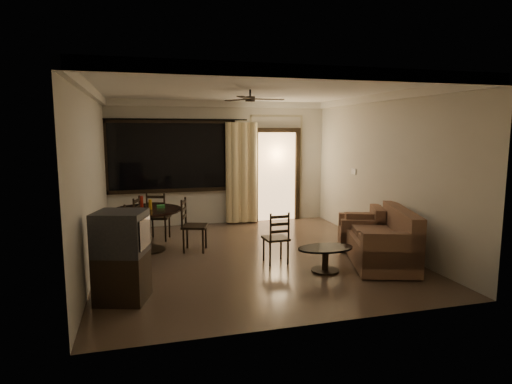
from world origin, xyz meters
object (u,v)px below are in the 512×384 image
object	(u,v)px
dining_chair_south	(133,247)
dining_chair_north	(159,225)
dining_table	(147,218)
armchair	(363,232)
dining_chair_west	(128,233)
sofa	(384,243)
dining_chair_east	(194,235)
tv_cabinet	(122,256)
side_chair	(276,248)
coffee_table	(325,255)

from	to	relation	value
dining_chair_south	dining_chair_north	distance (m)	1.64
dining_table	armchair	distance (m)	3.91
dining_chair_west	sofa	bearing A→B (deg)	79.71
dining_chair_east	tv_cabinet	world-z (taller)	tv_cabinet
dining_table	armchair	world-z (taller)	dining_table
dining_table	armchair	size ratio (longest dim) A/B	1.24
dining_table	dining_chair_north	xyz separation A→B (m)	(0.23, 0.75, -0.32)
dining_table	dining_chair_north	distance (m)	0.85
sofa	side_chair	bearing A→B (deg)	-179.25
dining_chair_south	coffee_table	bearing A→B (deg)	-4.12
sofa	side_chair	world-z (taller)	sofa
dining_table	tv_cabinet	distance (m)	2.30
dining_chair_east	sofa	world-z (taller)	dining_chair_east
dining_table	side_chair	distance (m)	2.40
tv_cabinet	armchair	world-z (taller)	tv_cabinet
coffee_table	armchair	bearing A→B (deg)	39.88
tv_cabinet	sofa	distance (m)	4.04
tv_cabinet	side_chair	world-z (taller)	tv_cabinet
armchair	coffee_table	xyz separation A→B (m)	(-1.20, -1.00, -0.06)
dining_chair_east	coffee_table	bearing A→B (deg)	-116.11
dining_table	tv_cabinet	world-z (taller)	tv_cabinet
coffee_table	side_chair	size ratio (longest dim) A/B	1.01
dining_chair_west	armchair	size ratio (longest dim) A/B	0.97
dining_chair_west	tv_cabinet	xyz separation A→B (m)	(-0.01, -2.52, 0.29)
sofa	coffee_table	distance (m)	1.07
dining_table	dining_chair_east	bearing A→B (deg)	-16.87
dining_chair_west	tv_cabinet	world-z (taller)	tv_cabinet
dining_table	tv_cabinet	size ratio (longest dim) A/B	1.06
tv_cabinet	side_chair	size ratio (longest dim) A/B	1.34
coffee_table	dining_chair_west	bearing A→B (deg)	143.78
dining_chair_south	tv_cabinet	xyz separation A→B (m)	(-0.10, -1.45, 0.27)
dining_chair_west	tv_cabinet	bearing A→B (deg)	16.56
dining_chair_west	sofa	distance (m)	4.49
dining_chair_west	coffee_table	size ratio (longest dim) A/B	1.10
dining_chair_north	side_chair	size ratio (longest dim) A/B	1.11
dining_chair_south	sofa	bearing A→B (deg)	2.70
dining_chair_east	dining_chair_north	xyz separation A→B (m)	(-0.57, 0.99, 0.00)
dining_chair_east	side_chair	world-z (taller)	dining_chair_east
dining_chair_north	coffee_table	world-z (taller)	dining_chair_north
dining_chair_south	side_chair	world-z (taller)	dining_chair_south
sofa	tv_cabinet	bearing A→B (deg)	-155.43
dining_chair_north	dining_chair_west	bearing A→B (deg)	58.85
dining_table	dining_chair_south	xyz separation A→B (m)	(-0.25, -0.82, -0.29)
sofa	armchair	bearing A→B (deg)	99.13
dining_chair_north	dining_chair_south	bearing A→B (deg)	90.00
sofa	side_chair	distance (m)	1.74
dining_chair_south	coffee_table	size ratio (longest dim) A/B	1.10
dining_chair_south	dining_chair_north	xyz separation A→B (m)	(0.47, 1.57, -0.02)
dining_table	dining_chair_east	distance (m)	0.89
dining_chair_west	dining_table	bearing A→B (deg)	71.56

